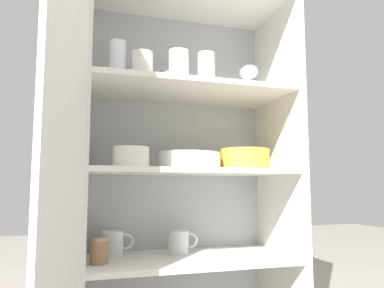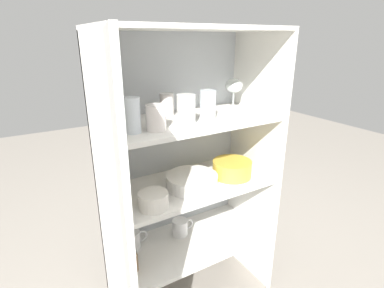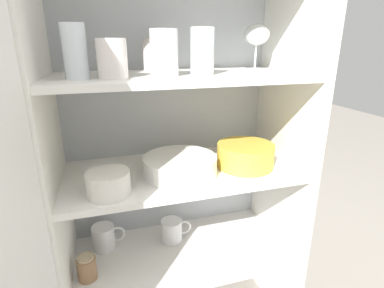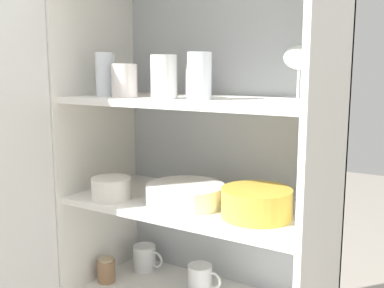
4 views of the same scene
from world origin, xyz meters
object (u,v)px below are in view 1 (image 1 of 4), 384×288
plate_stack_white (189,161)px  mixing_bowl_large (245,159)px  serving_bowl_small (131,156)px  coffee_mug_primary (113,243)px  storage_jar (99,252)px

plate_stack_white → mixing_bowl_large: bearing=-0.4°
serving_bowl_small → coffee_mug_primary: 0.40m
mixing_bowl_large → serving_bowl_small: bearing=-171.0°
mixing_bowl_large → serving_bowl_small: mixing_bowl_large is taller
plate_stack_white → serving_bowl_small: serving_bowl_small is taller
mixing_bowl_large → serving_bowl_small: 0.48m
mixing_bowl_large → coffee_mug_primary: size_ratio=1.59×
serving_bowl_small → storage_jar: serving_bowl_small is taller
plate_stack_white → serving_bowl_small: (-0.24, -0.08, 0.01)m
mixing_bowl_large → coffee_mug_primary: bearing=164.6°
coffee_mug_primary → storage_jar: bearing=-112.4°
serving_bowl_small → plate_stack_white: bearing=18.0°
serving_bowl_small → storage_jar: size_ratio=1.45×
plate_stack_white → coffee_mug_primary: plate_stack_white is taller
plate_stack_white → mixing_bowl_large: size_ratio=1.23×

